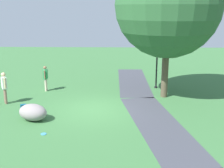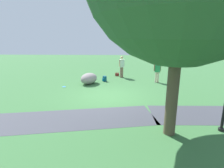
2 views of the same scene
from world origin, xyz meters
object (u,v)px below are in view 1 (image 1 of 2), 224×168
frisbee_on_grass (44,134)px  lamp_post (157,53)px  lawn_boulder (33,112)px  man_near_boulder (46,77)px  backpack_by_boulder (24,108)px  large_shade_tree (168,5)px  woman_with_handbag (4,86)px

frisbee_on_grass → lamp_post: bearing=142.8°
lawn_boulder → man_near_boulder: size_ratio=1.07×
frisbee_on_grass → backpack_by_boulder: bearing=-147.1°
lamp_post → frisbee_on_grass: lamp_post is taller
lawn_boulder → backpack_by_boulder: bearing=-142.7°
large_shade_tree → lawn_boulder: (3.87, -6.69, -4.88)m
lamp_post → woman_with_handbag: 9.40m
lamp_post → man_near_boulder: 7.24m
lawn_boulder → frisbee_on_grass: lawn_boulder is taller
woman_with_handbag → backpack_by_boulder: bearing=47.3°
woman_with_handbag → large_shade_tree: bearing=99.7°
man_near_boulder → frisbee_on_grass: 6.69m
large_shade_tree → woman_with_handbag: large_shade_tree is taller
frisbee_on_grass → lawn_boulder: bearing=-150.3°
large_shade_tree → frisbee_on_grass: (5.41, -5.80, -5.26)m
woman_with_handbag → backpack_by_boulder: size_ratio=4.38×
frisbee_on_grass → man_near_boulder: bearing=-167.0°
lamp_post → backpack_by_boulder: lamp_post is taller
backpack_by_boulder → lamp_post: bearing=123.2°
large_shade_tree → frisbee_on_grass: size_ratio=34.07×
lawn_boulder → woman_with_handbag: (-2.35, -2.21, 0.64)m
man_near_boulder → large_shade_tree: bearing=81.9°
backpack_by_boulder → man_near_boulder: bearing=177.2°
large_shade_tree → woman_with_handbag: (1.51, -8.90, -4.24)m
man_near_boulder → frisbee_on_grass: (6.46, 1.49, -0.91)m
large_shade_tree → frisbee_on_grass: 9.52m
frisbee_on_grass → woman_with_handbag: bearing=-141.6°
lamp_post → frisbee_on_grass: bearing=-37.2°
backpack_by_boulder → woman_with_handbag: bearing=-132.7°
lawn_boulder → man_near_boulder: man_near_boulder is taller
large_shade_tree → lawn_boulder: large_shade_tree is taller
large_shade_tree → woman_with_handbag: size_ratio=4.69×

